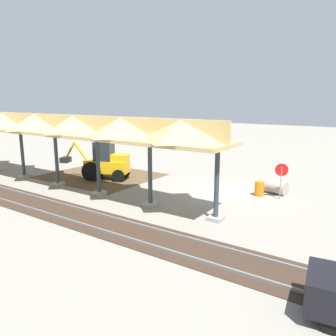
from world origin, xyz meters
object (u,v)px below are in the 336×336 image
at_px(stop_sign, 281,174).
at_px(traffic_barrel, 259,189).
at_px(backhoe, 105,162).
at_px(concrete_pipe, 276,187).

xyz_separation_m(stop_sign, traffic_barrel, (1.25, 0.07, -1.10)).
distance_m(stop_sign, backhoe, 12.45).
bearing_deg(backhoe, concrete_pipe, -164.39).
bearing_deg(stop_sign, backhoe, 10.40).
bearing_deg(backhoe, traffic_barrel, -168.81).
xyz_separation_m(stop_sign, concrete_pipe, (0.56, -1.02, -1.12)).
relative_size(concrete_pipe, traffic_barrel, 1.72).
distance_m(stop_sign, traffic_barrel, 1.66).
distance_m(stop_sign, concrete_pipe, 1.61).
distance_m(concrete_pipe, traffic_barrel, 1.28).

